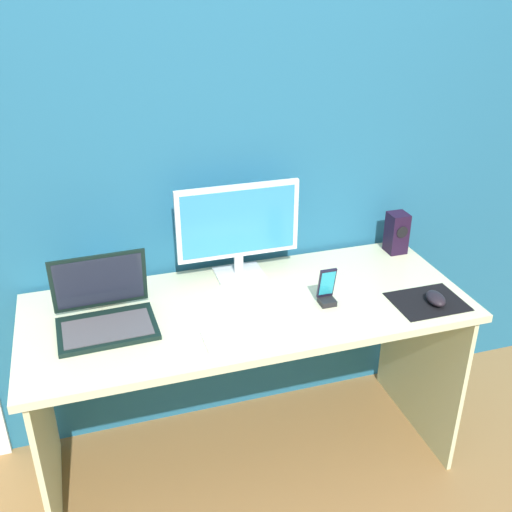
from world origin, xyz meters
The scene contains 11 objects.
ground_plane centered at (0.00, 0.00, 0.00)m, with size 8.00×8.00×0.00m, color olive.
wall_back centered at (0.00, 0.36, 1.25)m, with size 6.00×0.04×2.50m, color #216285.
desk centered at (0.00, 0.00, 0.59)m, with size 1.56×0.63×0.73m.
monitor centered at (0.03, 0.22, 0.93)m, with size 0.47×0.14×0.37m.
speaker_right centered at (0.70, 0.23, 0.82)m, with size 0.08×0.08×0.17m.
laptop centered at (-0.49, 0.02, 0.78)m, with size 0.33×0.27×0.23m.
fishbowl centered at (-0.48, 0.22, 0.81)m, with size 0.16×0.16×0.16m, color silver.
keyboard_external centered at (0.01, -0.18, 0.74)m, with size 0.41×0.12×0.01m, color white.
mousepad centered at (0.61, -0.17, 0.73)m, with size 0.25×0.20×0.00m, color black.
mouse centered at (0.63, -0.19, 0.75)m, with size 0.06×0.10×0.04m, color black.
phone_in_dock centered at (0.27, -0.07, 0.78)m, with size 0.06×0.06×0.14m.
Camera 1 is at (-0.51, -1.73, 1.83)m, focal length 41.85 mm.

